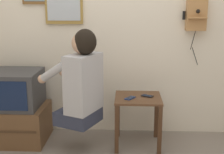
# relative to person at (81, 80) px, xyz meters

# --- Properties ---
(wall_back) EXTENTS (6.80, 0.05, 2.55)m
(wall_back) POSITION_rel_person_xyz_m (0.26, 0.58, 0.52)
(wall_back) COLOR silver
(wall_back) RESTS_ON ground_plane
(side_table) EXTENTS (0.48, 0.46, 0.54)m
(side_table) POSITION_rel_person_xyz_m (0.56, 0.18, -0.34)
(side_table) COLOR #51331E
(side_table) RESTS_ON ground_plane
(person) EXTENTS (0.64, 0.58, 0.95)m
(person) POSITION_rel_person_xyz_m (0.00, 0.00, 0.00)
(person) COLOR #2D3347
(person) RESTS_ON ground_plane
(tv_stand) EXTENTS (0.69, 0.55, 0.40)m
(tv_stand) POSITION_rel_person_xyz_m (-0.78, 0.23, -0.56)
(tv_stand) COLOR brown
(tv_stand) RESTS_ON ground_plane
(television) EXTENTS (0.58, 0.53, 0.39)m
(television) POSITION_rel_person_xyz_m (-0.78, 0.24, -0.17)
(television) COLOR #38383A
(television) RESTS_ON tv_stand
(wall_phone_antique) EXTENTS (0.25, 0.18, 0.78)m
(wall_phone_antique) POSITION_rel_person_xyz_m (1.18, 0.50, 0.63)
(wall_phone_antique) COLOR #AD7A47
(cell_phone_held) EXTENTS (0.12, 0.14, 0.01)m
(cell_phone_held) POSITION_rel_person_xyz_m (0.48, 0.13, -0.21)
(cell_phone_held) COLOR navy
(cell_phone_held) RESTS_ON side_table
(cell_phone_spare) EXTENTS (0.14, 0.11, 0.01)m
(cell_phone_spare) POSITION_rel_person_xyz_m (0.66, 0.21, -0.21)
(cell_phone_spare) COLOR black
(cell_phone_spare) RESTS_ON side_table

